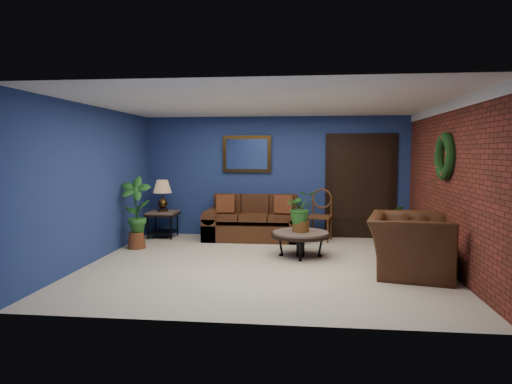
# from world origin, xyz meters

# --- Properties ---
(floor) EXTENTS (5.50, 5.50, 0.00)m
(floor) POSITION_xyz_m (0.00, 0.00, 0.00)
(floor) COLOR beige
(floor) RESTS_ON ground
(wall_back) EXTENTS (5.50, 0.04, 2.50)m
(wall_back) POSITION_xyz_m (0.00, 2.50, 1.25)
(wall_back) COLOR navy
(wall_back) RESTS_ON ground
(wall_left) EXTENTS (0.04, 5.00, 2.50)m
(wall_left) POSITION_xyz_m (-2.75, 0.00, 1.25)
(wall_left) COLOR navy
(wall_left) RESTS_ON ground
(wall_right_brick) EXTENTS (0.04, 5.00, 2.50)m
(wall_right_brick) POSITION_xyz_m (2.75, 0.00, 1.25)
(wall_right_brick) COLOR maroon
(wall_right_brick) RESTS_ON ground
(ceiling) EXTENTS (5.50, 5.00, 0.02)m
(ceiling) POSITION_xyz_m (0.00, 0.00, 2.50)
(ceiling) COLOR white
(ceiling) RESTS_ON wall_back
(crown_molding) EXTENTS (0.03, 5.00, 0.14)m
(crown_molding) POSITION_xyz_m (2.72, 0.00, 2.43)
(crown_molding) COLOR white
(crown_molding) RESTS_ON wall_right_brick
(wall_mirror) EXTENTS (1.02, 0.06, 0.77)m
(wall_mirror) POSITION_xyz_m (-0.60, 2.46, 1.72)
(wall_mirror) COLOR #463014
(wall_mirror) RESTS_ON wall_back
(closet_door) EXTENTS (1.44, 0.06, 2.18)m
(closet_door) POSITION_xyz_m (1.75, 2.47, 1.05)
(closet_door) COLOR black
(closet_door) RESTS_ON wall_back
(wreath) EXTENTS (0.16, 0.72, 0.72)m
(wreath) POSITION_xyz_m (2.69, 0.05, 1.70)
(wreath) COLOR black
(wreath) RESTS_ON wall_right_brick
(sofa) EXTENTS (2.01, 0.87, 0.90)m
(sofa) POSITION_xyz_m (-0.39, 2.08, 0.30)
(sofa) COLOR #452313
(sofa) RESTS_ON ground
(coffee_table) EXTENTS (0.99, 0.99, 0.43)m
(coffee_table) POSITION_xyz_m (0.55, 0.61, 0.37)
(coffee_table) COLOR #544F4A
(coffee_table) RESTS_ON ground
(end_table) EXTENTS (0.60, 0.60, 0.55)m
(end_table) POSITION_xyz_m (-2.30, 2.05, 0.42)
(end_table) COLOR #544F4A
(end_table) RESTS_ON ground
(table_lamp) EXTENTS (0.37, 0.37, 0.62)m
(table_lamp) POSITION_xyz_m (-2.30, 2.05, 0.95)
(table_lamp) COLOR #463014
(table_lamp) RESTS_ON end_table
(side_chair) EXTENTS (0.52, 0.52, 1.03)m
(side_chair) POSITION_xyz_m (0.94, 2.12, 0.58)
(side_chair) COLOR #542918
(side_chair) RESTS_ON ground
(armchair) EXTENTS (1.41, 1.53, 0.86)m
(armchair) POSITION_xyz_m (2.15, -0.31, 0.43)
(armchair) COLOR #452313
(armchair) RESTS_ON ground
(coffee_plant) EXTENTS (0.58, 0.53, 0.69)m
(coffee_plant) POSITION_xyz_m (0.55, 0.61, 0.80)
(coffee_plant) COLOR brown
(coffee_plant) RESTS_ON coffee_table
(floor_plant) EXTENTS (0.37, 0.33, 0.74)m
(floor_plant) POSITION_xyz_m (2.35, 1.95, 0.37)
(floor_plant) COLOR brown
(floor_plant) RESTS_ON ground
(tall_plant) EXTENTS (0.58, 0.41, 1.32)m
(tall_plant) POSITION_xyz_m (-2.45, 0.95, 0.70)
(tall_plant) COLOR brown
(tall_plant) RESTS_ON ground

